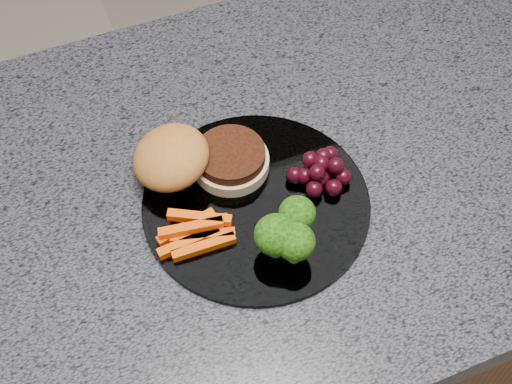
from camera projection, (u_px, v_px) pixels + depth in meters
island_cabinet at (281, 326)px, 1.23m from camera, size 1.20×0.60×0.86m
countertop at (292, 172)px, 0.87m from camera, size 1.20×0.60×0.04m
plate at (256, 203)px, 0.81m from camera, size 0.26×0.26×0.01m
burger at (193, 161)px, 0.82m from camera, size 0.17×0.12×0.05m
carrot_sticks at (196, 232)px, 0.78m from camera, size 0.09×0.06×0.02m
broccoli at (288, 232)px, 0.75m from camera, size 0.08×0.07×0.06m
grape_bunch at (321, 170)px, 0.82m from camera, size 0.07×0.06×0.03m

